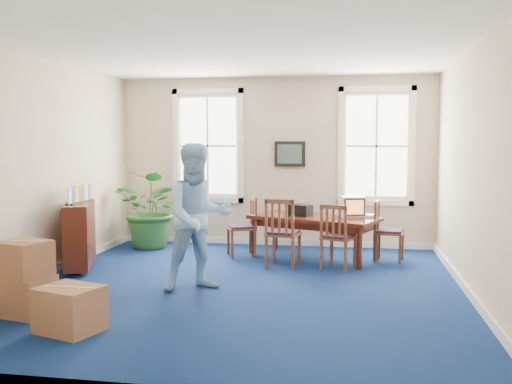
% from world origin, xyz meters
% --- Properties ---
extents(floor, '(6.50, 6.50, 0.00)m').
position_xyz_m(floor, '(0.00, 0.00, 0.00)').
color(floor, navy).
rests_on(floor, ground).
extents(ceiling, '(6.50, 6.50, 0.00)m').
position_xyz_m(ceiling, '(0.00, 0.00, 3.20)').
color(ceiling, white).
rests_on(ceiling, ground).
extents(wall_back, '(6.50, 0.00, 6.50)m').
position_xyz_m(wall_back, '(0.00, 3.25, 1.60)').
color(wall_back, beige).
rests_on(wall_back, ground).
extents(wall_front, '(6.50, 0.00, 6.50)m').
position_xyz_m(wall_front, '(0.00, -3.25, 1.60)').
color(wall_front, beige).
rests_on(wall_front, ground).
extents(wall_left, '(0.00, 6.50, 6.50)m').
position_xyz_m(wall_left, '(-3.00, 0.00, 1.60)').
color(wall_left, beige).
rests_on(wall_left, ground).
extents(wall_right, '(0.00, 6.50, 6.50)m').
position_xyz_m(wall_right, '(3.00, 0.00, 1.60)').
color(wall_right, beige).
rests_on(wall_right, ground).
extents(baseboard_back, '(6.00, 0.04, 0.12)m').
position_xyz_m(baseboard_back, '(0.00, 3.22, 0.06)').
color(baseboard_back, white).
rests_on(baseboard_back, ground).
extents(baseboard_left, '(0.04, 6.50, 0.12)m').
position_xyz_m(baseboard_left, '(-2.97, 0.00, 0.06)').
color(baseboard_left, white).
rests_on(baseboard_left, ground).
extents(baseboard_right, '(0.04, 6.50, 0.12)m').
position_xyz_m(baseboard_right, '(2.97, 0.00, 0.06)').
color(baseboard_right, white).
rests_on(baseboard_right, ground).
extents(window_left, '(1.40, 0.12, 2.20)m').
position_xyz_m(window_left, '(-1.30, 3.23, 1.90)').
color(window_left, white).
rests_on(window_left, ground).
extents(window_right, '(1.40, 0.12, 2.20)m').
position_xyz_m(window_right, '(1.90, 3.23, 1.90)').
color(window_right, white).
rests_on(window_right, ground).
extents(wall_picture, '(0.58, 0.06, 0.48)m').
position_xyz_m(wall_picture, '(0.30, 3.20, 1.75)').
color(wall_picture, black).
rests_on(wall_picture, ground).
extents(conference_table, '(2.33, 1.67, 0.72)m').
position_xyz_m(conference_table, '(0.84, 2.06, 0.36)').
color(conference_table, '#4A1910').
rests_on(conference_table, ground).
extents(crt_tv, '(0.48, 0.50, 0.35)m').
position_xyz_m(crt_tv, '(1.47, 2.11, 0.90)').
color(crt_tv, '#B7B7BC').
rests_on(crt_tv, conference_table).
extents(game_console, '(0.23, 0.26, 0.05)m').
position_xyz_m(game_console, '(1.76, 2.06, 0.75)').
color(game_console, white).
rests_on(game_console, conference_table).
extents(equipment_bag, '(0.45, 0.38, 0.19)m').
position_xyz_m(equipment_bag, '(0.60, 2.11, 0.82)').
color(equipment_bag, black).
rests_on(equipment_bag, conference_table).
extents(chair_near_left, '(0.56, 0.56, 1.10)m').
position_xyz_m(chair_near_left, '(0.41, 1.34, 0.55)').
color(chair_near_left, brown).
rests_on(chair_near_left, ground).
extents(chair_near_right, '(0.59, 0.59, 1.02)m').
position_xyz_m(chair_near_right, '(1.28, 1.34, 0.51)').
color(chair_near_right, brown).
rests_on(chair_near_right, ground).
extents(chair_end_left, '(0.60, 0.60, 1.02)m').
position_xyz_m(chair_end_left, '(-0.41, 2.06, 0.51)').
color(chair_end_left, brown).
rests_on(chair_end_left, ground).
extents(chair_end_right, '(0.53, 0.53, 1.00)m').
position_xyz_m(chair_end_right, '(2.10, 2.06, 0.50)').
color(chair_end_right, brown).
rests_on(chair_end_right, ground).
extents(man, '(1.20, 1.14, 1.96)m').
position_xyz_m(man, '(-0.53, -0.25, 0.98)').
color(man, '#96CBF3').
rests_on(man, ground).
extents(credenza, '(0.76, 1.29, 0.98)m').
position_xyz_m(credenza, '(-2.69, 0.65, 0.49)').
color(credenza, '#4A1910').
rests_on(credenza, ground).
extents(brochure_rack, '(0.27, 0.67, 0.29)m').
position_xyz_m(brochure_rack, '(-2.67, 0.65, 1.12)').
color(brochure_rack, '#99999E').
rests_on(brochure_rack, credenza).
extents(potted_plant, '(1.64, 1.55, 1.46)m').
position_xyz_m(potted_plant, '(-2.18, 2.52, 0.73)').
color(potted_plant, '#265B24').
rests_on(potted_plant, ground).
extents(cardboard_boxes, '(1.91, 1.91, 0.90)m').
position_xyz_m(cardboard_boxes, '(-1.97, -1.57, 0.45)').
color(cardboard_boxes, '#A26B46').
rests_on(cardboard_boxes, ground).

